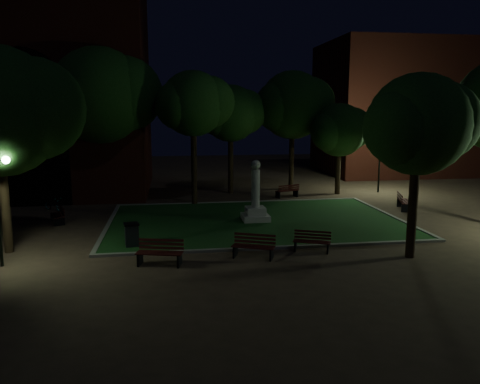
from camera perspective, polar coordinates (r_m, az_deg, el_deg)
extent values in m
plane|color=#493627|center=(22.98, 2.79, -4.75)|extent=(80.00, 80.00, 0.00)
cube|color=#1A4418|center=(24.88, 1.89, -3.52)|extent=(15.00, 10.00, 0.08)
cube|color=slate|center=(20.05, 4.54, -6.78)|extent=(15.40, 0.20, 0.12)
cube|color=slate|center=(29.79, 0.11, -1.25)|extent=(15.40, 0.20, 0.12)
cube|color=slate|center=(24.69, -15.78, -3.95)|extent=(0.20, 10.00, 0.12)
cube|color=slate|center=(27.27, 17.82, -2.76)|extent=(0.20, 10.00, 0.12)
cube|color=#A49F96|center=(24.84, 1.89, -3.09)|extent=(1.40, 1.40, 0.30)
cube|color=#A49F96|center=(24.76, 1.89, -2.30)|extent=(1.00, 1.00, 0.40)
cylinder|color=#A49F96|center=(24.54, 1.91, 0.44)|extent=(0.44, 0.44, 2.00)
sphere|color=#A49F96|center=(24.37, 1.93, 3.34)|extent=(0.50, 0.50, 0.50)
cube|color=#551E13|center=(37.68, -27.03, 11.39)|extent=(20.00, 12.00, 15.00)
cube|color=black|center=(32.55, -23.93, 4.97)|extent=(5.00, 3.00, 7.00)
cylinder|color=black|center=(32.49, -24.37, 11.12)|extent=(5.00, 3.00, 5.00)
plane|color=#FF531E|center=(33.70, -23.40, 5.14)|extent=(6.30, 0.00, 6.30)
cube|color=#551E13|center=(47.43, 19.93, 9.51)|extent=(16.00, 10.00, 12.00)
cylinder|color=black|center=(21.35, -26.72, -1.15)|extent=(0.36, 0.36, 4.21)
sphere|color=#23531C|center=(20.85, -23.91, 9.25)|extent=(4.16, 4.16, 4.16)
cylinder|color=black|center=(29.08, -5.63, 3.34)|extent=(0.36, 0.36, 5.05)
sphere|color=#23531C|center=(28.90, -5.75, 10.68)|extent=(3.98, 3.98, 3.98)
sphere|color=#23531C|center=(29.17, -3.79, 10.90)|extent=(3.18, 3.18, 3.18)
sphere|color=#23531C|center=(28.57, -7.34, 10.46)|extent=(2.98, 2.98, 2.98)
cylinder|color=black|center=(34.62, 6.29, 4.12)|extent=(0.36, 0.36, 4.75)
sphere|color=#23531C|center=(34.45, 6.41, 10.49)|extent=(4.91, 4.91, 4.91)
sphere|color=#23531C|center=(34.98, 8.30, 10.60)|extent=(3.92, 3.92, 3.92)
sphere|color=#23531C|center=(33.92, 4.91, 10.36)|extent=(3.68, 3.68, 3.68)
cylinder|color=black|center=(33.58, 11.86, 2.62)|extent=(0.36, 0.36, 3.39)
sphere|color=#23531C|center=(33.35, 12.03, 7.40)|extent=(3.70, 3.70, 3.70)
sphere|color=#23531C|center=(33.87, 13.39, 7.55)|extent=(2.96, 2.96, 2.96)
sphere|color=#23531C|center=(32.82, 10.99, 7.23)|extent=(2.77, 2.77, 2.77)
cylinder|color=black|center=(19.66, 20.31, -1.72)|extent=(0.36, 0.36, 4.10)
sphere|color=#23531C|center=(19.31, 20.88, 7.72)|extent=(3.93, 3.93, 3.93)
sphere|color=#23531C|center=(19.97, 23.10, 7.92)|extent=(3.14, 3.14, 3.14)
sphere|color=#23531C|center=(18.67, 19.19, 7.46)|extent=(2.95, 2.95, 2.95)
cylinder|color=black|center=(30.55, -16.36, 3.22)|extent=(0.36, 0.36, 4.96)
sphere|color=#23531C|center=(30.39, -16.75, 11.20)|extent=(5.89, 5.89, 5.89)
sphere|color=#23531C|center=(30.42, -13.90, 11.51)|extent=(4.71, 4.71, 4.71)
sphere|color=#23531C|center=(30.27, -19.07, 10.90)|extent=(4.42, 4.42, 4.42)
cylinder|color=black|center=(33.13, -1.15, 3.66)|extent=(0.36, 0.36, 4.45)
sphere|color=#23531C|center=(32.94, -1.17, 9.57)|extent=(3.96, 3.96, 3.96)
sphere|color=#23531C|center=(33.28, 0.50, 9.74)|extent=(3.17, 3.17, 3.17)
sphere|color=#23531C|center=(32.55, -2.50, 9.38)|extent=(2.97, 2.97, 2.97)
sphere|color=#D8FFD8|center=(19.10, -26.64, 3.51)|extent=(0.28, 0.28, 0.28)
cylinder|color=black|center=(32.01, -23.40, 2.28)|extent=(0.12, 0.12, 4.06)
cylinder|color=black|center=(31.83, -23.65, 5.91)|extent=(0.90, 0.08, 0.08)
sphere|color=#D8FFD8|center=(31.95, -24.43, 5.86)|extent=(0.28, 0.28, 0.28)
sphere|color=#D8FFD8|center=(31.72, -22.86, 5.95)|extent=(0.28, 0.28, 0.28)
cylinder|color=black|center=(34.99, 16.63, 3.27)|extent=(0.12, 0.12, 4.07)
cylinder|color=black|center=(34.83, 16.79, 6.59)|extent=(0.90, 0.08, 0.08)
sphere|color=#D8FFD8|center=(34.64, 16.12, 6.61)|extent=(0.28, 0.28, 0.28)
sphere|color=#D8FFD8|center=(35.03, 17.46, 6.57)|extent=(0.28, 0.28, 0.28)
cube|color=black|center=(18.94, -0.58, -7.20)|extent=(0.29, 0.56, 0.47)
cube|color=black|center=(18.63, 3.88, -7.52)|extent=(0.29, 0.56, 0.47)
cube|color=#3A100D|center=(18.48, 1.47, -6.85)|extent=(1.60, 0.75, 0.04)
cube|color=#3A100D|center=(18.62, 1.58, -6.72)|extent=(1.60, 0.75, 0.04)
cube|color=#3A100D|center=(18.76, 1.68, -6.59)|extent=(1.60, 0.75, 0.04)
cube|color=#3A100D|center=(18.90, 1.78, -6.47)|extent=(1.60, 0.75, 0.04)
cube|color=#3A100D|center=(18.93, 1.82, -6.11)|extent=(1.59, 0.72, 0.10)
cube|color=#3A100D|center=(18.89, 1.83, -5.67)|extent=(1.59, 0.72, 0.10)
cube|color=#3A100D|center=(18.85, 1.83, -5.24)|extent=(1.59, 0.72, 0.10)
cube|color=black|center=(19.90, 6.80, -6.49)|extent=(0.26, 0.51, 0.42)
cube|color=black|center=(19.78, 10.68, -6.70)|extent=(0.26, 0.51, 0.42)
cube|color=#3A100D|center=(19.57, 8.69, -6.15)|extent=(1.44, 0.68, 0.04)
cube|color=#3A100D|center=(19.69, 8.73, -6.05)|extent=(1.44, 0.68, 0.04)
cube|color=#3A100D|center=(19.82, 8.77, -5.94)|extent=(1.44, 0.68, 0.04)
cube|color=#3A100D|center=(19.95, 8.81, -5.84)|extent=(1.44, 0.68, 0.04)
cube|color=#3A100D|center=(19.98, 8.83, -5.53)|extent=(1.43, 0.65, 0.09)
cube|color=#3A100D|center=(19.95, 8.84, -5.16)|extent=(1.43, 0.65, 0.09)
cube|color=#3A100D|center=(19.91, 8.86, -4.79)|extent=(1.43, 0.65, 0.09)
cube|color=black|center=(18.38, -12.09, -7.94)|extent=(0.21, 0.60, 0.48)
cube|color=black|center=(17.98, -7.38, -8.20)|extent=(0.21, 0.60, 0.48)
cube|color=#3A100D|center=(17.86, -9.99, -7.54)|extent=(1.72, 0.53, 0.04)
cube|color=#3A100D|center=(18.01, -9.86, -7.39)|extent=(1.72, 0.53, 0.04)
cube|color=#3A100D|center=(18.15, -9.73, -7.25)|extent=(1.72, 0.53, 0.04)
cube|color=#3A100D|center=(18.29, -9.60, -7.12)|extent=(1.72, 0.53, 0.04)
cube|color=#3A100D|center=(18.32, -9.56, -6.73)|extent=(1.72, 0.49, 0.11)
cube|color=#3A100D|center=(18.27, -9.57, -6.27)|extent=(1.72, 0.49, 0.11)
cube|color=#3A100D|center=(18.23, -9.58, -5.80)|extent=(1.72, 0.49, 0.11)
cube|color=black|center=(26.93, -21.55, -2.81)|extent=(0.51, 0.23, 0.42)
cube|color=black|center=(25.64, -21.15, -3.40)|extent=(0.51, 0.23, 0.42)
cube|color=#3A100D|center=(26.21, -21.84, -2.67)|extent=(0.61, 1.45, 0.04)
cube|color=#3A100D|center=(26.23, -21.55, -2.65)|extent=(0.61, 1.45, 0.04)
cube|color=#3A100D|center=(26.24, -21.26, -2.62)|extent=(0.61, 1.45, 0.04)
cube|color=#3A100D|center=(26.26, -20.98, -2.60)|extent=(0.61, 1.45, 0.04)
cube|color=#3A100D|center=(26.25, -20.86, -2.39)|extent=(0.58, 1.44, 0.09)
cube|color=#3A100D|center=(26.22, -20.88, -2.10)|extent=(0.58, 1.44, 0.09)
cube|color=#3A100D|center=(26.20, -20.90, -1.82)|extent=(0.58, 1.44, 0.09)
cube|color=black|center=(28.72, 19.67, -1.87)|extent=(0.60, 0.25, 0.49)
cube|color=black|center=(30.23, 19.15, -1.28)|extent=(0.60, 0.25, 0.49)
cube|color=#3A100D|center=(29.47, 19.90, -1.09)|extent=(0.64, 1.73, 0.04)
cube|color=#3A100D|center=(29.44, 19.60, -1.08)|extent=(0.64, 1.73, 0.04)
cube|color=#3A100D|center=(29.41, 19.31, -1.07)|extent=(0.64, 1.73, 0.04)
cube|color=#3A100D|center=(29.39, 19.01, -1.07)|extent=(0.64, 1.73, 0.04)
cube|color=#3A100D|center=(29.35, 18.89, -0.85)|extent=(0.61, 1.72, 0.11)
cube|color=#3A100D|center=(29.33, 18.91, -0.55)|extent=(0.61, 1.72, 0.11)
cube|color=#3A100D|center=(29.30, 18.92, -0.25)|extent=(0.61, 1.72, 0.11)
cube|color=black|center=(32.34, 6.79, -0.14)|extent=(0.23, 0.55, 0.44)
cube|color=black|center=(31.60, 4.63, -0.34)|extent=(0.23, 0.55, 0.44)
cube|color=#3A100D|center=(32.11, 5.52, 0.23)|extent=(1.57, 0.58, 0.04)
cube|color=#3A100D|center=(31.99, 5.65, 0.19)|extent=(1.57, 0.58, 0.04)
cube|color=#3A100D|center=(31.87, 5.79, 0.15)|extent=(1.57, 0.58, 0.04)
cube|color=#3A100D|center=(31.75, 5.92, 0.11)|extent=(1.57, 0.58, 0.04)
cube|color=#3A100D|center=(31.69, 5.98, 0.28)|extent=(1.56, 0.54, 0.10)
cube|color=#3A100D|center=(31.66, 5.99, 0.53)|extent=(1.56, 0.54, 0.10)
cube|color=#3A100D|center=(31.64, 5.99, 0.78)|extent=(1.56, 0.54, 0.10)
cube|color=black|center=(20.64, -13.06, -5.26)|extent=(0.64, 0.64, 1.00)
cube|color=black|center=(20.51, -13.12, -3.83)|extent=(0.72, 0.72, 0.07)
imported|color=black|center=(29.65, -21.77, -1.37)|extent=(1.47, 1.30, 0.77)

